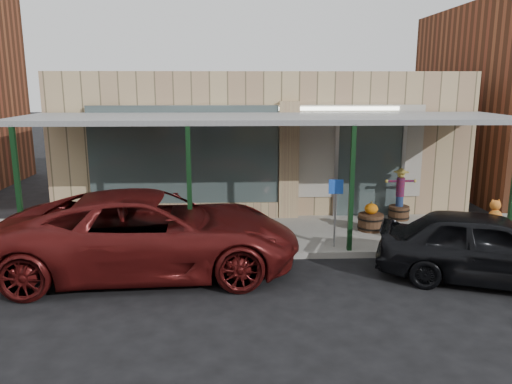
{
  "coord_description": "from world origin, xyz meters",
  "views": [
    {
      "loc": [
        -0.78,
        -8.62,
        3.91
      ],
      "look_at": [
        -0.32,
        2.6,
        1.43
      ],
      "focal_mm": 35.0,
      "sensor_mm": 36.0,
      "label": 1
    }
  ],
  "objects_px": {
    "parked_sedan": "(488,247)",
    "handicap_sign": "(335,204)",
    "barrel_pumpkin": "(371,220)",
    "barrel_scarecrow": "(399,202)",
    "car_maroon": "(151,233)"
  },
  "relations": [
    {
      "from": "parked_sedan",
      "to": "handicap_sign",
      "type": "bearing_deg",
      "value": 76.16
    },
    {
      "from": "barrel_pumpkin",
      "to": "handicap_sign",
      "type": "distance_m",
      "value": 1.92
    },
    {
      "from": "barrel_scarecrow",
      "to": "parked_sedan",
      "type": "bearing_deg",
      "value": -99.59
    },
    {
      "from": "barrel_pumpkin",
      "to": "handicap_sign",
      "type": "xyz_separation_m",
      "value": [
        -1.2,
        -1.29,
        0.76
      ]
    },
    {
      "from": "barrel_scarecrow",
      "to": "parked_sedan",
      "type": "relative_size",
      "value": 0.32
    },
    {
      "from": "barrel_pumpkin",
      "to": "car_maroon",
      "type": "relative_size",
      "value": 0.12
    },
    {
      "from": "barrel_pumpkin",
      "to": "handicap_sign",
      "type": "bearing_deg",
      "value": -132.98
    },
    {
      "from": "barrel_pumpkin",
      "to": "barrel_scarecrow",
      "type": "bearing_deg",
      "value": 43.5
    },
    {
      "from": "barrel_pumpkin",
      "to": "parked_sedan",
      "type": "relative_size",
      "value": 0.17
    },
    {
      "from": "barrel_pumpkin",
      "to": "parked_sedan",
      "type": "height_order",
      "value": "parked_sedan"
    },
    {
      "from": "handicap_sign",
      "to": "parked_sedan",
      "type": "relative_size",
      "value": 0.35
    },
    {
      "from": "barrel_pumpkin",
      "to": "parked_sedan",
      "type": "xyz_separation_m",
      "value": [
        1.48,
        -3.14,
        0.3
      ]
    },
    {
      "from": "barrel_scarecrow",
      "to": "barrel_pumpkin",
      "type": "bearing_deg",
      "value": -151.66
    },
    {
      "from": "barrel_scarecrow",
      "to": "car_maroon",
      "type": "relative_size",
      "value": 0.24
    },
    {
      "from": "barrel_scarecrow",
      "to": "barrel_pumpkin",
      "type": "distance_m",
      "value": 1.5
    }
  ]
}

